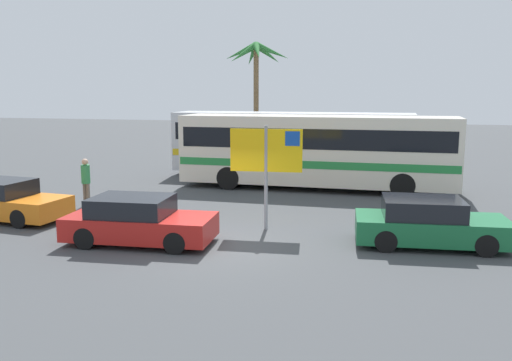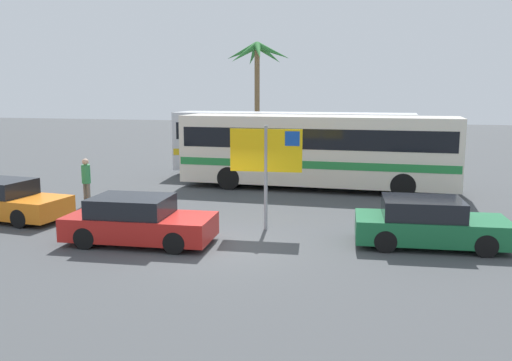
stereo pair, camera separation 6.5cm
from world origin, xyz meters
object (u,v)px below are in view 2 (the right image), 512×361
Objects in this scene: ferry_sign at (267,155)px; car_green at (428,223)px; bus_front_coach at (317,148)px; car_red at (138,221)px; car_orange at (1,200)px; pedestrian_by_bus at (86,178)px; bus_rear_coach at (292,141)px.

car_green is at bearing -12.45° from ferry_sign.
bus_front_coach is 10.41m from car_red.
car_orange is 2.58× the size of pedestrian_by_bus.
pedestrian_by_bus is at bearing 163.04° from ferry_sign.
car_green is (5.96, -11.01, -1.15)m from bus_rear_coach.
ferry_sign is 5.03m from car_green.
bus_front_coach is 2.79× the size of car_green.
car_orange is (-9.32, -8.25, -1.15)m from bus_front_coach.
ferry_sign is 0.70× the size of car_orange.
car_orange is at bearing -138.47° from bus_front_coach.
bus_front_coach is at bearing 45.86° from car_orange.
bus_rear_coach is 2.56× the size of car_orange.
car_orange is at bearing -178.76° from ferry_sign.
car_orange is 3.03m from pedestrian_by_bus.
ferry_sign is (-0.43, -7.30, 0.54)m from bus_front_coach.
bus_rear_coach is at bearing 112.99° from car_green.
car_orange is 1.09× the size of car_green.
pedestrian_by_bus reaches higher than car_orange.
car_red is (-3.56, -9.71, -1.15)m from bus_front_coach.
bus_front_coach is 9.61m from pedestrian_by_bus.
car_green is 8.03m from car_red.
bus_front_coach is 9.07m from car_green.
bus_front_coach reaches higher than pedestrian_by_bus.
bus_rear_coach is 2.79× the size of car_green.
ferry_sign reaches higher than car_green.
bus_rear_coach reaches higher than car_orange.
pedestrian_by_bus reaches higher than car_red.
car_orange is 1.09× the size of car_red.
ferry_sign reaches higher than bus_rear_coach.
car_red is at bearing -98.31° from bus_rear_coach.
pedestrian_by_bus is at bearing 61.07° from car_orange.
car_green is (13.59, 0.33, -0.00)m from car_orange.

